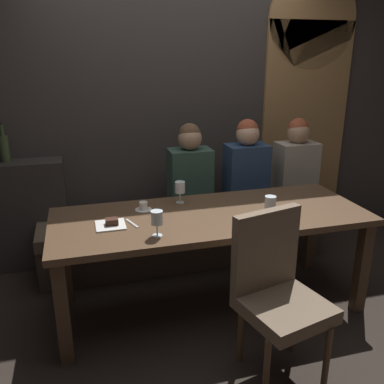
% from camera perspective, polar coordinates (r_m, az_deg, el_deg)
% --- Properties ---
extents(ground, '(9.00, 9.00, 0.00)m').
position_cam_1_polar(ground, '(3.26, 2.44, -15.14)').
color(ground, black).
extents(back_wall_tiled, '(6.00, 0.12, 3.00)m').
position_cam_1_polar(back_wall_tiled, '(3.90, -2.93, 14.01)').
color(back_wall_tiled, '#383330').
rests_on(back_wall_tiled, ground).
extents(arched_door, '(0.90, 0.05, 2.55)m').
position_cam_1_polar(arched_door, '(4.35, 15.35, 12.09)').
color(arched_door, olive).
rests_on(arched_door, ground).
extents(back_counter, '(1.10, 0.28, 0.95)m').
position_cam_1_polar(back_counter, '(3.92, -24.77, -3.15)').
color(back_counter, '#2F2B29').
rests_on(back_counter, ground).
extents(dining_table, '(2.20, 0.84, 0.74)m').
position_cam_1_polar(dining_table, '(2.95, 2.61, -4.56)').
color(dining_table, '#493422').
rests_on(dining_table, ground).
extents(banquette_bench, '(2.50, 0.44, 0.45)m').
position_cam_1_polar(banquette_bench, '(3.74, -0.83, -6.46)').
color(banquette_bench, '#40352A').
rests_on(banquette_bench, ground).
extents(chair_near_side, '(0.53, 0.53, 0.98)m').
position_cam_1_polar(chair_near_side, '(2.45, 11.49, -12.53)').
color(chair_near_side, brown).
rests_on(chair_near_side, ground).
extents(diner_redhead, '(0.36, 0.24, 0.81)m').
position_cam_1_polar(diner_redhead, '(3.55, -0.29, 2.60)').
color(diner_redhead, '#2D473D').
rests_on(diner_redhead, banquette_bench).
extents(diner_bearded, '(0.36, 0.24, 0.83)m').
position_cam_1_polar(diner_bearded, '(3.66, 7.45, 3.12)').
color(diner_bearded, navy).
rests_on(diner_bearded, banquette_bench).
extents(diner_far_end, '(0.36, 0.24, 0.81)m').
position_cam_1_polar(diner_far_end, '(3.92, 14.04, 3.59)').
color(diner_far_end, '#9E9384').
rests_on(diner_far_end, banquette_bench).
extents(wine_bottle_pale_label, '(0.08, 0.08, 0.33)m').
position_cam_1_polar(wine_bottle_pale_label, '(3.76, -24.35, 5.59)').
color(wine_bottle_pale_label, '#384728').
rests_on(wine_bottle_pale_label, back_counter).
extents(wine_glass_end_right, '(0.08, 0.08, 0.16)m').
position_cam_1_polar(wine_glass_end_right, '(2.83, 10.69, -1.49)').
color(wine_glass_end_right, silver).
rests_on(wine_glass_end_right, dining_table).
extents(wine_glass_near_left, '(0.08, 0.08, 0.16)m').
position_cam_1_polar(wine_glass_near_left, '(2.54, -4.84, -3.70)').
color(wine_glass_near_left, silver).
rests_on(wine_glass_near_left, dining_table).
extents(wine_glass_end_left, '(0.08, 0.08, 0.16)m').
position_cam_1_polar(wine_glass_end_left, '(3.09, -1.66, 0.51)').
color(wine_glass_end_left, silver).
rests_on(wine_glass_end_left, dining_table).
extents(espresso_cup, '(0.12, 0.12, 0.06)m').
position_cam_1_polar(espresso_cup, '(2.98, -6.68, -2.04)').
color(espresso_cup, white).
rests_on(espresso_cup, dining_table).
extents(dessert_plate, '(0.19, 0.19, 0.05)m').
position_cam_1_polar(dessert_plate, '(2.76, -11.05, -4.31)').
color(dessert_plate, white).
rests_on(dessert_plate, dining_table).
extents(fork_on_table, '(0.07, 0.17, 0.01)m').
position_cam_1_polar(fork_on_table, '(2.77, -8.23, -4.27)').
color(fork_on_table, silver).
rests_on(fork_on_table, dining_table).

